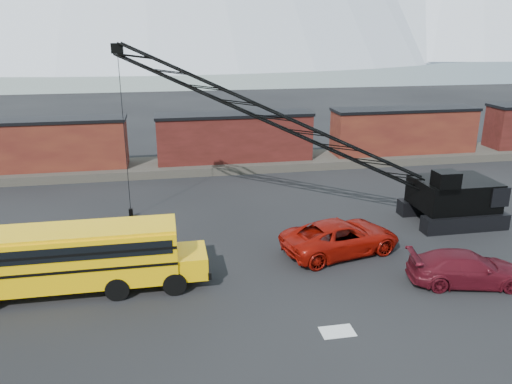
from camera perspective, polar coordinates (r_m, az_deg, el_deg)
ground at (r=24.72m, az=5.04°, el=-10.64°), size 160.00×160.00×0.00m
gravel_berm at (r=44.74m, az=-2.42°, el=3.27°), size 120.00×5.00×0.70m
boxcar_west_near at (r=44.88m, az=-23.20°, el=5.02°), size 13.70×3.10×4.17m
boxcar_mid at (r=44.18m, az=-2.46°, el=6.30°), size 13.70×3.10×4.17m
boxcar_east_near at (r=49.00m, az=16.53°, el=6.75°), size 13.70×3.10×4.17m
snow_patch at (r=21.61m, az=9.28°, el=-15.46°), size 1.40×0.90×0.02m
school_bus at (r=24.83m, az=-19.90°, el=-6.97°), size 11.65×2.65×3.19m
red_pickup at (r=28.04m, az=9.68°, el=-5.09°), size 7.20×4.54×1.85m
maroon_suv at (r=26.54m, az=22.94°, el=-8.04°), size 5.95×3.37×1.63m
crawler_crane at (r=30.90m, az=3.12°, el=7.99°), size 23.62×7.05×11.26m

